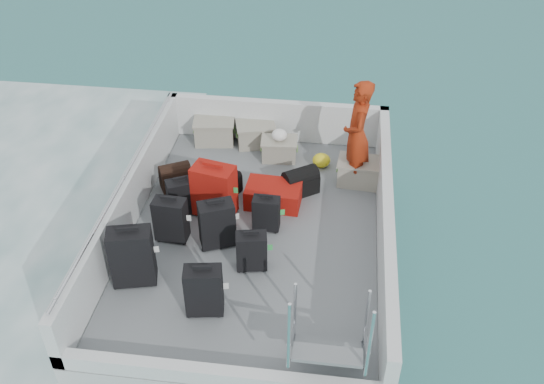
% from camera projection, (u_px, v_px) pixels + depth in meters
% --- Properties ---
extents(ground, '(160.00, 160.00, 0.00)m').
position_uv_depth(ground, '(255.00, 265.00, 8.64)').
color(ground, '#1C6465').
rests_on(ground, ground).
extents(ferry_hull, '(3.60, 5.00, 0.60)m').
position_uv_depth(ferry_hull, '(255.00, 249.00, 8.46)').
color(ferry_hull, silver).
rests_on(ferry_hull, ground).
extents(deck, '(3.30, 4.70, 0.02)m').
position_uv_depth(deck, '(254.00, 232.00, 8.27)').
color(deck, slate).
rests_on(deck, ferry_hull).
extents(deck_fittings, '(3.60, 5.00, 0.90)m').
position_uv_depth(deck_fittings, '(277.00, 228.00, 7.75)').
color(deck_fittings, silver).
rests_on(deck_fittings, deck).
extents(suitcase_0, '(0.57, 0.41, 0.80)m').
position_uv_depth(suitcase_0, '(132.00, 257.00, 7.27)').
color(suitcase_0, black).
rests_on(suitcase_0, deck).
extents(suitcase_1, '(0.44, 0.27, 0.64)m').
position_uv_depth(suitcase_1, '(171.00, 220.00, 7.96)').
color(suitcase_1, black).
rests_on(suitcase_1, deck).
extents(suitcase_2, '(0.44, 0.37, 0.55)m').
position_uv_depth(suitcase_2, '(181.00, 197.00, 8.43)').
color(suitcase_2, black).
rests_on(suitcase_2, deck).
extents(suitcase_3, '(0.47, 0.32, 0.66)m').
position_uv_depth(suitcase_3, '(204.00, 291.00, 6.92)').
color(suitcase_3, black).
rests_on(suitcase_3, deck).
extents(suitcase_4, '(0.52, 0.42, 0.67)m').
position_uv_depth(suitcase_4, '(217.00, 225.00, 7.86)').
color(suitcase_4, black).
rests_on(suitcase_4, deck).
extents(suitcase_5, '(0.63, 0.46, 0.78)m').
position_uv_depth(suitcase_5, '(214.00, 191.00, 8.35)').
color(suitcase_5, '#A4180C').
rests_on(suitcase_5, deck).
extents(suitcase_6, '(0.42, 0.29, 0.54)m').
position_uv_depth(suitcase_6, '(252.00, 252.00, 7.55)').
color(suitcase_6, black).
rests_on(suitcase_6, deck).
extents(suitcase_7, '(0.37, 0.21, 0.51)m').
position_uv_depth(suitcase_7, '(266.00, 214.00, 8.16)').
color(suitcase_7, black).
rests_on(suitcase_7, deck).
extents(suitcase_8, '(0.81, 0.55, 0.31)m').
position_uv_depth(suitcase_8, '(273.00, 195.00, 8.68)').
color(suitcase_8, '#A4180C').
rests_on(suitcase_8, deck).
extents(duffel_0, '(0.54, 0.48, 0.32)m').
position_uv_depth(duffel_0, '(176.00, 179.00, 8.98)').
color(duffel_0, black).
rests_on(duffel_0, deck).
extents(duffel_1, '(0.52, 0.46, 0.32)m').
position_uv_depth(duffel_1, '(225.00, 182.00, 8.92)').
color(duffel_1, black).
rests_on(duffel_1, deck).
extents(duffel_2, '(0.58, 0.53, 0.32)m').
position_uv_depth(duffel_2, '(300.00, 183.00, 8.89)').
color(duffel_2, black).
rests_on(duffel_2, deck).
extents(crate_0, '(0.68, 0.51, 0.38)m').
position_uv_depth(crate_0, '(214.00, 132.00, 10.00)').
color(crate_0, '#A29F8D').
rests_on(crate_0, deck).
extents(crate_1, '(0.67, 0.54, 0.35)m').
position_uv_depth(crate_1, '(256.00, 135.00, 9.94)').
color(crate_1, '#A29F8D').
rests_on(crate_1, deck).
extents(crate_2, '(0.56, 0.41, 0.32)m').
position_uv_depth(crate_2, '(279.00, 150.00, 9.61)').
color(crate_2, '#A29F8D').
rests_on(crate_2, deck).
extents(crate_3, '(0.63, 0.46, 0.36)m').
position_uv_depth(crate_3, '(359.00, 173.00, 9.07)').
color(crate_3, '#A29F8D').
rests_on(crate_3, deck).
extents(yellow_bag, '(0.28, 0.26, 0.22)m').
position_uv_depth(yellow_bag, '(321.00, 160.00, 9.47)').
color(yellow_bag, yellow).
rests_on(yellow_bag, deck).
extents(white_bag, '(0.24, 0.24, 0.18)m').
position_uv_depth(white_bag, '(279.00, 137.00, 9.46)').
color(white_bag, white).
rests_on(white_bag, crate_2).
extents(passenger, '(0.43, 0.64, 1.67)m').
position_uv_depth(passenger, '(357.00, 135.00, 8.68)').
color(passenger, red).
rests_on(passenger, deck).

